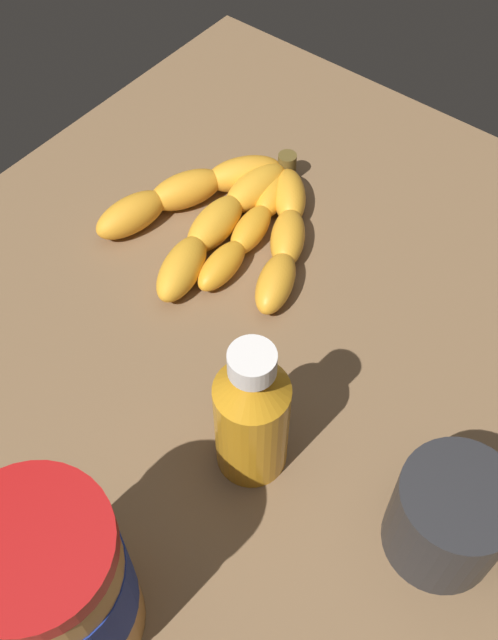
{
  "coord_description": "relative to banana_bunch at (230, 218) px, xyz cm",
  "views": [
    {
      "loc": [
        29.58,
        20.24,
        56.53
      ],
      "look_at": [
        -1.08,
        -3.96,
        3.15
      ],
      "focal_mm": 41.78,
      "sensor_mm": 36.0,
      "label": 1
    }
  ],
  "objects": [
    {
      "name": "ground_plane",
      "position": [
        10.75,
        14.09,
        -3.49
      ],
      "size": [
        82.02,
        78.49,
        3.47
      ],
      "primitive_type": "cube",
      "color": "brown"
    },
    {
      "name": "banana_bunch",
      "position": [
        0.0,
        0.0,
        0.0
      ],
      "size": [
        23.34,
        22.37,
        3.7
      ],
      "color": "orange",
      "rests_on": "ground_plane"
    },
    {
      "name": "peanut_butter_jar",
      "position": [
        36.77,
        15.77,
        6.32
      ],
      "size": [
        10.07,
        10.07,
        16.1
      ],
      "color": "#BF8442",
      "rests_on": "ground_plane"
    },
    {
      "name": "honey_bottle",
      "position": [
        18.67,
        17.5,
        5.18
      ],
      "size": [
        5.82,
        5.82,
        15.06
      ],
      "color": "orange",
      "rests_on": "ground_plane"
    },
    {
      "name": "coffee_mug",
      "position": [
        15.25,
        33.34,
        2.59
      ],
      "size": [
        8.67,
        12.03,
        8.65
      ],
      "color": "#262628",
      "rests_on": "ground_plane"
    }
  ]
}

